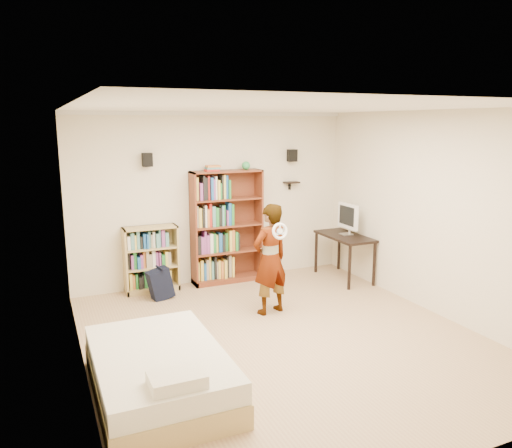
{
  "coord_description": "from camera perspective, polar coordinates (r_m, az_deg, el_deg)",
  "views": [
    {
      "loc": [
        -2.55,
        -4.97,
        2.54
      ],
      "look_at": [
        -0.1,
        0.6,
        1.3
      ],
      "focal_mm": 35.0,
      "sensor_mm": 36.0,
      "label": 1
    }
  ],
  "objects": [
    {
      "name": "ground",
      "position": [
        6.14,
        3.19,
        -12.91
      ],
      "size": [
        4.5,
        5.0,
        0.01
      ],
      "primitive_type": "cube",
      "color": "tan",
      "rests_on": "ground"
    },
    {
      "name": "room_shell",
      "position": [
        5.64,
        3.39,
        3.61
      ],
      "size": [
        4.52,
        5.02,
        2.71
      ],
      "color": "beige",
      "rests_on": "ground"
    },
    {
      "name": "crown_molding",
      "position": [
        5.59,
        3.5,
        12.88
      ],
      "size": [
        4.5,
        5.0,
        0.06
      ],
      "color": "silver",
      "rests_on": "room_shell"
    },
    {
      "name": "speaker_left",
      "position": [
        7.54,
        -12.32,
        7.19
      ],
      "size": [
        0.14,
        0.12,
        0.2
      ],
      "primitive_type": "cube",
      "color": "black",
      "rests_on": "room_shell"
    },
    {
      "name": "speaker_right",
      "position": [
        8.36,
        4.16,
        7.82
      ],
      "size": [
        0.14,
        0.12,
        0.2
      ],
      "primitive_type": "cube",
      "color": "black",
      "rests_on": "room_shell"
    },
    {
      "name": "wall_shelf",
      "position": [
        8.41,
        4.08,
        4.76
      ],
      "size": [
        0.25,
        0.16,
        0.02
      ],
      "primitive_type": "cube",
      "color": "black",
      "rests_on": "room_shell"
    },
    {
      "name": "tall_bookshelf",
      "position": [
        7.96,
        -3.34,
        -0.35
      ],
      "size": [
        1.14,
        0.33,
        1.8
      ],
      "primitive_type": null,
      "color": "brown",
      "rests_on": "ground"
    },
    {
      "name": "low_bookshelf",
      "position": [
        7.74,
        -11.89,
        -3.96
      ],
      "size": [
        0.8,
        0.3,
        1.01
      ],
      "primitive_type": null,
      "color": "tan",
      "rests_on": "ground"
    },
    {
      "name": "computer_desk",
      "position": [
        8.33,
        10.02,
        -3.74
      ],
      "size": [
        0.54,
        1.08,
        0.74
      ],
      "primitive_type": null,
      "color": "black",
      "rests_on": "ground"
    },
    {
      "name": "imac",
      "position": [
        8.24,
        10.34,
        0.53
      ],
      "size": [
        0.13,
        0.51,
        0.51
      ],
      "primitive_type": null,
      "rotation": [
        0.0,
        0.0,
        -0.06
      ],
      "color": "white",
      "rests_on": "computer_desk"
    },
    {
      "name": "daybed",
      "position": [
        4.99,
        -11.04,
        -15.73
      ],
      "size": [
        1.18,
        1.81,
        0.54
      ],
      "primitive_type": null,
      "color": "silver",
      "rests_on": "ground"
    },
    {
      "name": "person",
      "position": [
        6.66,
        1.63,
        -4.04
      ],
      "size": [
        0.62,
        0.48,
        1.5
      ],
      "primitive_type": "imported",
      "rotation": [
        0.0,
        0.0,
        3.39
      ],
      "color": "black",
      "rests_on": "ground"
    },
    {
      "name": "wii_wheel",
      "position": [
        6.31,
        2.75,
        -0.83
      ],
      "size": [
        0.22,
        0.08,
        0.22
      ],
      "primitive_type": "torus",
      "rotation": [
        1.36,
        0.0,
        0.0
      ],
      "color": "white",
      "rests_on": "person"
    },
    {
      "name": "navy_bag",
      "position": [
        7.44,
        -10.89,
        -6.69
      ],
      "size": [
        0.39,
        0.29,
        0.48
      ],
      "primitive_type": null,
      "rotation": [
        0.0,
        0.0,
        0.2
      ],
      "color": "black",
      "rests_on": "ground"
    }
  ]
}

